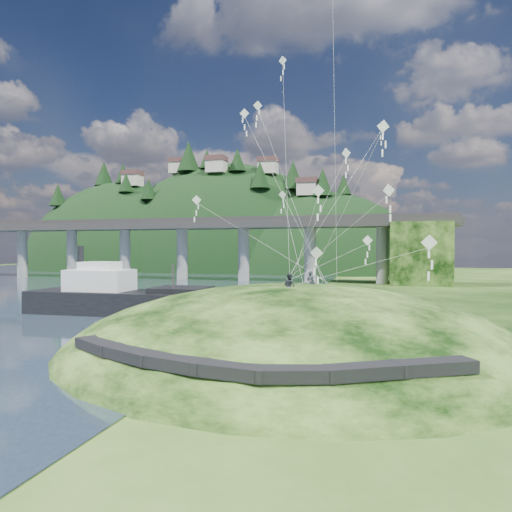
# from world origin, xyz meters

# --- Properties ---
(ground) EXTENTS (320.00, 320.00, 0.00)m
(ground) POSITION_xyz_m (0.00, 0.00, 0.00)
(ground) COLOR black
(ground) RESTS_ON ground
(grass_hill) EXTENTS (36.00, 32.00, 13.00)m
(grass_hill) POSITION_xyz_m (8.00, 2.00, -1.50)
(grass_hill) COLOR black
(grass_hill) RESTS_ON ground
(footpath) EXTENTS (22.29, 5.84, 0.83)m
(footpath) POSITION_xyz_m (7.46, -9.74, 2.08)
(footpath) COLOR black
(footpath) RESTS_ON ground
(bridge) EXTENTS (160.00, 11.00, 15.00)m
(bridge) POSITION_xyz_m (-26.46, 70.07, 9.70)
(bridge) COLOR #2D2B2B
(bridge) RESTS_ON ground
(far_ridge) EXTENTS (153.00, 70.00, 94.50)m
(far_ridge) POSITION_xyz_m (-43.58, 122.17, -7.44)
(far_ridge) COLOR black
(far_ridge) RESTS_ON ground
(work_barge) EXTENTS (22.76, 6.75, 7.91)m
(work_barge) POSITION_xyz_m (-14.99, 15.72, 1.98)
(work_barge) COLOR black
(work_barge) RESTS_ON ground
(wooden_dock) EXTENTS (12.35, 5.92, 0.89)m
(wooden_dock) POSITION_xyz_m (-5.38, 7.63, 0.39)
(wooden_dock) COLOR #3D2819
(wooden_dock) RESTS_ON ground
(kite_flyers) EXTENTS (2.02, 4.06, 1.89)m
(kite_flyers) POSITION_xyz_m (8.30, 1.51, 5.90)
(kite_flyers) COLOR #272C34
(kite_flyers) RESTS_ON ground
(kite_swarm) EXTENTS (18.54, 16.29, 21.88)m
(kite_swarm) POSITION_xyz_m (9.44, 3.69, 14.60)
(kite_swarm) COLOR white
(kite_swarm) RESTS_ON ground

